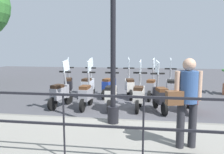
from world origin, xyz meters
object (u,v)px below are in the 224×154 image
scooter_near_3 (111,94)px  scooter_far_0 (171,87)px  scooter_far_1 (152,87)px  scooter_far_5 (68,84)px  scooter_near_0 (191,96)px  scooter_far_2 (130,86)px  scooter_near_1 (160,96)px  scooter_far_3 (109,85)px  scooter_near_5 (60,93)px  scooter_near_4 (86,94)px  lamp_post_near (113,42)px  scooter_far_4 (88,85)px  scooter_near_2 (139,95)px  pedestrian_with_bag (187,96)px

scooter_near_3 → scooter_far_0: size_ratio=1.00×
scooter_far_1 → scooter_far_5: 3.25m
scooter_near_0 → scooter_far_0: same height
scooter_near_0 → scooter_far_2: bearing=53.4°
scooter_near_1 → scooter_far_3: bearing=32.3°
scooter_far_5 → scooter_far_3: bearing=-104.2°
scooter_far_0 → scooter_near_5: bearing=116.2°
scooter_far_0 → scooter_far_1: size_ratio=1.00×
scooter_near_1 → scooter_near_4: size_ratio=1.00×
scooter_far_5 → lamp_post_near: bearing=-161.6°
scooter_near_1 → scooter_far_0: size_ratio=1.00×
scooter_far_4 → scooter_near_2: bearing=-118.8°
scooter_near_2 → scooter_far_1: bearing=-11.0°
scooter_far_0 → scooter_far_4: same height
scooter_near_4 → scooter_far_5: bearing=39.0°
pedestrian_with_bag → scooter_far_3: size_ratio=1.03×
scooter_far_1 → scooter_far_2: same height
scooter_near_3 → scooter_near_5: size_ratio=1.00×
pedestrian_with_bag → scooter_far_5: pedestrian_with_bag is taller
lamp_post_near → scooter_near_4: 2.52m
lamp_post_near → scooter_far_0: 4.02m
pedestrian_with_bag → scooter_near_0: (2.84, -0.67, -0.60)m
scooter_far_4 → scooter_near_4: bearing=-159.1°
scooter_near_5 → scooter_far_0: bearing=-50.1°
lamp_post_near → scooter_near_0: lamp_post_near is taller
scooter_near_0 → scooter_near_4: (-0.10, 3.21, 0.00)m
scooter_near_0 → scooter_far_4: size_ratio=1.00×
scooter_near_3 → scooter_far_0: 2.59m
scooter_near_3 → scooter_near_0: bearing=-88.5°
pedestrian_with_bag → lamp_post_near: bearing=38.6°
scooter_far_1 → scooter_far_2: bearing=96.4°
scooter_near_2 → scooter_far_2: same height
scooter_near_4 → scooter_near_1: bearing=-87.9°
scooter_near_3 → scooter_far_4: 1.97m
scooter_near_0 → scooter_near_3: bearing=95.1°
scooter_far_2 → scooter_far_4: 1.61m
scooter_near_0 → scooter_near_2: bearing=93.4°
scooter_near_4 → scooter_far_2: same height
lamp_post_near → scooter_near_3: 2.29m
scooter_near_1 → scooter_far_3: same height
lamp_post_near → scooter_near_0: 3.16m
pedestrian_with_bag → scooter_far_2: bearing=1.7°
scooter_far_2 → scooter_far_3: (-0.04, 0.78, 0.00)m
scooter_far_5 → scooter_far_1: bearing=-106.3°
scooter_near_2 → scooter_near_3: bearing=100.6°
scooter_far_3 → scooter_far_5: size_ratio=1.00×
scooter_near_4 → scooter_far_4: 1.64m
scooter_near_4 → scooter_far_1: 2.63m
lamp_post_near → scooter_far_4: bearing=24.0°
scooter_near_5 → scooter_far_3: bearing=-23.5°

